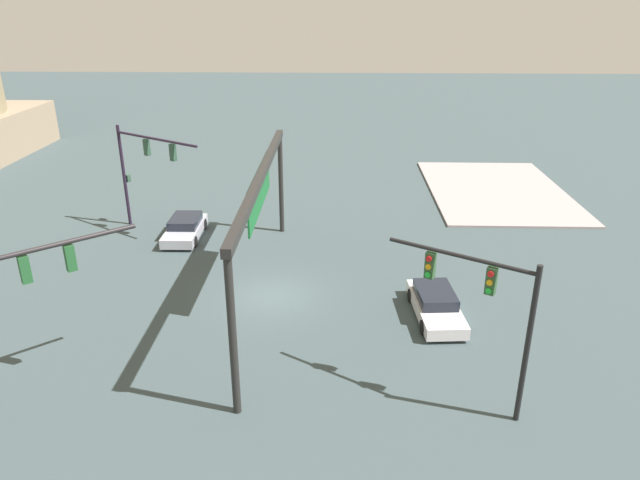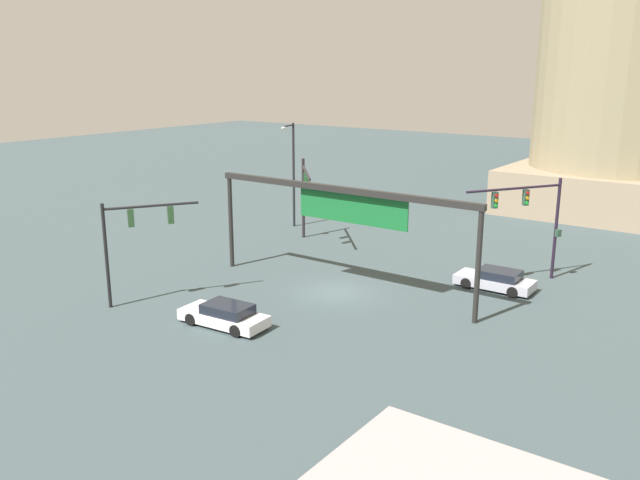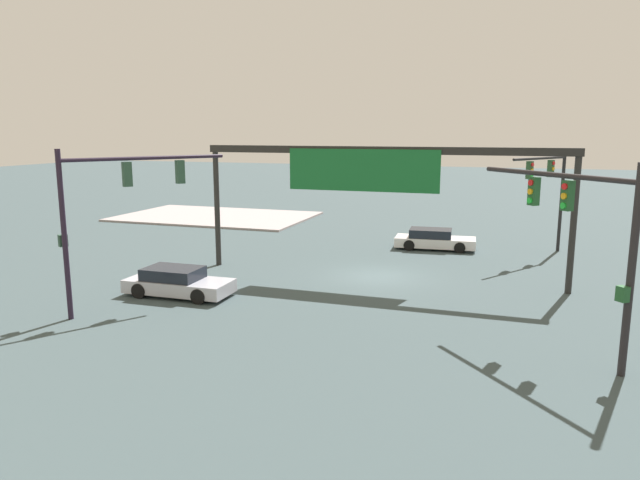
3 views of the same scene
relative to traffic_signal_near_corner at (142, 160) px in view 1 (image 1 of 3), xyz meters
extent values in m
plane|color=#39474B|center=(-8.47, -8.53, -4.45)|extent=(183.28, 183.28, 0.00)
cube|color=gray|center=(8.58, -23.51, -4.37)|extent=(15.24, 9.80, 0.15)
cylinder|color=black|center=(0.98, 1.56, -1.28)|extent=(0.20, 0.20, 6.33)
cylinder|color=black|center=(-0.80, -1.22, 1.46)|extent=(3.70, 5.65, 0.15)
cube|color=#294736|center=(-0.35, -0.51, 0.86)|extent=(0.39, 0.41, 0.95)
cylinder|color=red|center=(-0.21, -0.60, 1.16)|extent=(0.16, 0.20, 0.20)
cylinder|color=orange|center=(-0.21, -0.60, 0.86)|extent=(0.16, 0.20, 0.20)
cylinder|color=green|center=(-0.21, -0.60, 0.56)|extent=(0.16, 0.20, 0.20)
cube|color=#294736|center=(-1.54, -2.36, 0.86)|extent=(0.39, 0.41, 0.95)
cylinder|color=red|center=(-1.40, -2.45, 1.16)|extent=(0.16, 0.20, 0.20)
cylinder|color=orange|center=(-1.40, -2.45, 0.86)|extent=(0.16, 0.20, 0.20)
cylinder|color=green|center=(-1.40, -2.45, 0.56)|extent=(0.16, 0.20, 0.20)
cube|color=#294736|center=(1.18, 1.44, -1.48)|extent=(0.36, 0.38, 0.44)
cylinder|color=black|center=(-17.11, -17.85, -1.54)|extent=(0.19, 0.19, 5.82)
cylinder|color=black|center=(-15.75, -15.69, 1.04)|extent=(2.85, 4.39, 0.14)
cube|color=#2A4D2B|center=(-16.35, -16.65, 0.45)|extent=(0.39, 0.41, 0.95)
cylinder|color=red|center=(-16.49, -16.56, 0.74)|extent=(0.16, 0.20, 0.20)
cylinder|color=orange|center=(-16.49, -16.56, 0.44)|extent=(0.16, 0.20, 0.20)
cylinder|color=green|center=(-16.49, -16.56, 0.14)|extent=(0.16, 0.20, 0.20)
cube|color=#2A4D2B|center=(-15.21, -14.85, 0.45)|extent=(0.39, 0.41, 0.95)
cylinder|color=red|center=(-15.35, -14.76, 0.74)|extent=(0.16, 0.20, 0.20)
cylinder|color=orange|center=(-15.35, -14.76, 0.44)|extent=(0.16, 0.20, 0.20)
cylinder|color=green|center=(-15.35, -14.76, 0.14)|extent=(0.16, 0.20, 0.20)
cylinder|color=black|center=(-15.69, -1.78, 1.12)|extent=(4.34, 4.92, 0.17)
cube|color=#1F5129|center=(-16.15, -1.26, 0.51)|extent=(0.41, 0.41, 0.95)
cylinder|color=red|center=(-16.03, -1.15, 0.81)|extent=(0.18, 0.19, 0.20)
cylinder|color=orange|center=(-16.03, -1.15, 0.51)|extent=(0.18, 0.19, 0.20)
cylinder|color=green|center=(-16.03, -1.15, 0.21)|extent=(0.18, 0.19, 0.20)
cube|color=#1F5129|center=(-15.17, -2.36, 0.51)|extent=(0.41, 0.41, 0.95)
cylinder|color=red|center=(-15.05, -2.26, 0.81)|extent=(0.18, 0.19, 0.20)
cylinder|color=orange|center=(-15.05, -2.26, 0.51)|extent=(0.18, 0.19, 0.20)
cylinder|color=green|center=(-15.05, -2.26, 0.21)|extent=(0.18, 0.19, 0.20)
cylinder|color=black|center=(-17.00, -8.25, -1.50)|extent=(0.28, 0.28, 5.91)
cylinder|color=black|center=(0.06, -8.25, -1.50)|extent=(0.28, 0.28, 5.91)
cube|color=black|center=(-8.47, -8.25, 1.63)|extent=(17.46, 0.35, 0.35)
cube|color=#15612C|center=(-7.74, -8.04, 0.70)|extent=(7.22, 0.08, 1.96)
cube|color=silver|center=(-10.18, -16.14, -4.01)|extent=(4.81, 2.16, 0.55)
cube|color=black|center=(-9.90, -16.12, -3.49)|extent=(2.55, 1.78, 0.50)
cylinder|color=black|center=(-11.57, -17.10, -4.13)|extent=(0.65, 0.27, 0.64)
cylinder|color=black|center=(-11.70, -15.40, -4.13)|extent=(0.65, 0.27, 0.64)
cylinder|color=black|center=(-8.67, -16.88, -4.13)|extent=(0.65, 0.27, 0.64)
cylinder|color=black|center=(-8.80, -15.19, -4.13)|extent=(0.65, 0.27, 0.64)
cube|color=#ADAEBD|center=(-1.16, -2.51, -4.01)|extent=(4.58, 1.94, 0.55)
cube|color=black|center=(-0.88, -2.51, -3.49)|extent=(2.39, 1.68, 0.50)
cylinder|color=black|center=(-2.55, -3.40, -4.13)|extent=(0.64, 0.23, 0.64)
cylinder|color=black|center=(-2.58, -1.66, -4.13)|extent=(0.64, 0.23, 0.64)
cylinder|color=black|center=(0.27, -3.36, -4.13)|extent=(0.64, 0.23, 0.64)
cylinder|color=black|center=(0.24, -1.62, -4.13)|extent=(0.64, 0.23, 0.64)
camera|label=1|loc=(-33.34, -11.64, 8.87)|focal=32.67mm
camera|label=2|loc=(12.21, -38.75, 8.36)|focal=36.98mm
camera|label=3|loc=(-14.62, 18.41, 2.50)|focal=32.68mm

